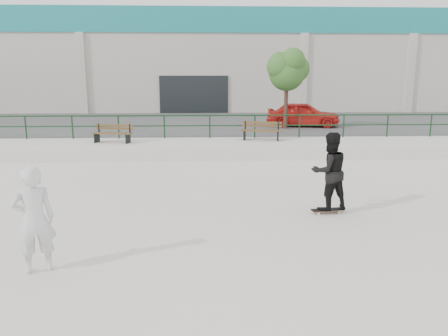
{
  "coord_description": "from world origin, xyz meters",
  "views": [
    {
      "loc": [
        0.79,
        -8.45,
        3.24
      ],
      "look_at": [
        1.24,
        2.0,
        1.01
      ],
      "focal_mm": 35.0,
      "sensor_mm": 36.0,
      "label": 1
    }
  ],
  "objects_px": {
    "bench_left": "(113,133)",
    "tree": "(288,69)",
    "seated_skater": "(34,220)",
    "skateboard": "(327,210)",
    "bench_right": "(261,131)",
    "standing_skater": "(329,171)",
    "red_car": "(303,114)"
  },
  "relations": [
    {
      "from": "bench_left",
      "to": "tree",
      "type": "height_order",
      "value": "tree"
    },
    {
      "from": "bench_left",
      "to": "seated_skater",
      "type": "relative_size",
      "value": 0.94
    },
    {
      "from": "bench_left",
      "to": "tree",
      "type": "bearing_deg",
      "value": 41.01
    },
    {
      "from": "skateboard",
      "to": "bench_right",
      "type": "bearing_deg",
      "value": 83.77
    },
    {
      "from": "tree",
      "to": "standing_skater",
      "type": "bearing_deg",
      "value": -95.89
    },
    {
      "from": "tree",
      "to": "standing_skater",
      "type": "distance_m",
      "value": 12.99
    },
    {
      "from": "bench_right",
      "to": "tree",
      "type": "bearing_deg",
      "value": 77.14
    },
    {
      "from": "bench_right",
      "to": "seated_skater",
      "type": "bearing_deg",
      "value": -102.93
    },
    {
      "from": "red_car",
      "to": "standing_skater",
      "type": "bearing_deg",
      "value": -178.58
    },
    {
      "from": "bench_right",
      "to": "standing_skater",
      "type": "height_order",
      "value": "standing_skater"
    },
    {
      "from": "bench_left",
      "to": "skateboard",
      "type": "height_order",
      "value": "bench_left"
    },
    {
      "from": "red_car",
      "to": "skateboard",
      "type": "relative_size",
      "value": 4.86
    },
    {
      "from": "red_car",
      "to": "skateboard",
      "type": "distance_m",
      "value": 13.87
    },
    {
      "from": "standing_skater",
      "to": "red_car",
      "type": "bearing_deg",
      "value": -113.81
    },
    {
      "from": "standing_skater",
      "to": "seated_skater",
      "type": "relative_size",
      "value": 1.02
    },
    {
      "from": "standing_skater",
      "to": "tree",
      "type": "bearing_deg",
      "value": -109.68
    },
    {
      "from": "bench_right",
      "to": "skateboard",
      "type": "xyz_separation_m",
      "value": [
        0.5,
        -8.68,
        -0.82
      ]
    },
    {
      "from": "seated_skater",
      "to": "skateboard",
      "type": "bearing_deg",
      "value": -177.54
    },
    {
      "from": "bench_right",
      "to": "bench_left",
      "type": "bearing_deg",
      "value": -164.35
    },
    {
      "from": "red_car",
      "to": "standing_skater",
      "type": "relative_size",
      "value": 2.1
    },
    {
      "from": "bench_left",
      "to": "red_car",
      "type": "bearing_deg",
      "value": 42.55
    },
    {
      "from": "standing_skater",
      "to": "seated_skater",
      "type": "height_order",
      "value": "standing_skater"
    },
    {
      "from": "red_car",
      "to": "standing_skater",
      "type": "distance_m",
      "value": 13.82
    },
    {
      "from": "bench_right",
      "to": "tree",
      "type": "relative_size",
      "value": 0.44
    },
    {
      "from": "tree",
      "to": "red_car",
      "type": "xyz_separation_m",
      "value": [
        1.1,
        0.93,
        -2.39
      ]
    },
    {
      "from": "tree",
      "to": "seated_skater",
      "type": "relative_size",
      "value": 2.24
    },
    {
      "from": "bench_left",
      "to": "tree",
      "type": "relative_size",
      "value": 0.42
    },
    {
      "from": "bench_left",
      "to": "seated_skater",
      "type": "bearing_deg",
      "value": -72.95
    },
    {
      "from": "bench_right",
      "to": "skateboard",
      "type": "relative_size",
      "value": 2.22
    },
    {
      "from": "standing_skater",
      "to": "seated_skater",
      "type": "xyz_separation_m",
      "value": [
        -5.75,
        -2.92,
        -0.11
      ]
    },
    {
      "from": "bench_left",
      "to": "red_car",
      "type": "height_order",
      "value": "red_car"
    },
    {
      "from": "bench_right",
      "to": "standing_skater",
      "type": "bearing_deg",
      "value": -75.32
    }
  ]
}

